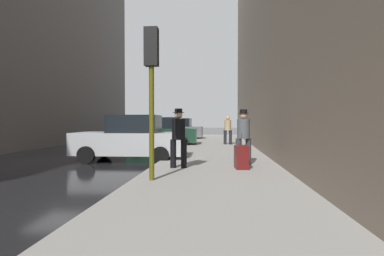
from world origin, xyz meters
TOP-DOWN VIEW (x-y plane):
  - ground_plane at (0.00, 0.00)m, footprint 120.00×120.00m
  - sidewalk at (6.00, 0.00)m, footprint 4.00×40.00m
  - parked_silver_sedan at (2.65, 0.03)m, footprint 4.25×2.15m
  - parked_dark_green_sedan at (2.65, 6.78)m, footprint 4.26×2.17m
  - parked_gray_coupe at (2.65, 13.13)m, footprint 4.26×2.17m
  - fire_hydrant at (4.45, 6.61)m, footprint 0.42×0.22m
  - traffic_light at (4.50, -4.44)m, footprint 0.32×0.32m
  - pedestrian_with_beanie at (6.87, -1.72)m, footprint 0.52×0.45m
  - pedestrian_in_tan_coat at (6.61, 6.78)m, footprint 0.51×0.41m
  - pedestrian_with_fedora at (4.88, -2.52)m, footprint 0.51×0.42m
  - rolling_suitcase at (6.75, -2.52)m, footprint 0.41×0.59m
  - duffel_bag at (7.26, 2.74)m, footprint 0.32×0.44m

SIDE VIEW (x-z plane):
  - ground_plane at x=0.00m, z-range 0.00..0.00m
  - sidewalk at x=6.00m, z-range 0.00..0.15m
  - duffel_bag at x=7.26m, z-range 0.15..0.43m
  - rolling_suitcase at x=6.75m, z-range -0.03..1.01m
  - fire_hydrant at x=4.45m, z-range 0.15..0.85m
  - parked_silver_sedan at x=2.65m, z-range -0.05..1.74m
  - parked_dark_green_sedan at x=2.65m, z-range -0.05..1.74m
  - parked_gray_coupe at x=2.65m, z-range -0.05..1.74m
  - pedestrian_in_tan_coat at x=6.61m, z-range 0.25..1.96m
  - pedestrian_with_beanie at x=6.87m, z-range 0.25..2.02m
  - pedestrian_with_fedora at x=4.88m, z-range 0.25..2.02m
  - traffic_light at x=4.50m, z-range 0.96..4.56m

